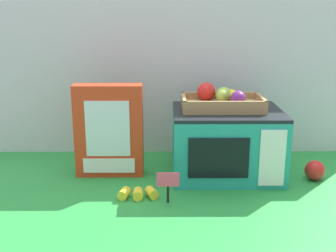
{
  "coord_description": "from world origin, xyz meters",
  "views": [
    {
      "loc": [
        -0.05,
        -1.43,
        0.59
      ],
      "look_at": [
        -0.04,
        0.01,
        0.18
      ],
      "focal_mm": 45.17,
      "sensor_mm": 36.0,
      "label": 1
    }
  ],
  "objects_px": {
    "toy_microwave": "(227,143)",
    "food_groups_crate": "(222,101)",
    "price_sign": "(168,183)",
    "loose_toy_apple": "(315,170)",
    "cookie_set_box": "(109,131)",
    "loose_toy_banana": "(138,193)"
  },
  "relations": [
    {
      "from": "loose_toy_apple",
      "to": "cookie_set_box",
      "type": "bearing_deg",
      "value": 175.46
    },
    {
      "from": "toy_microwave",
      "to": "loose_toy_apple",
      "type": "relative_size",
      "value": 5.39
    },
    {
      "from": "price_sign",
      "to": "loose_toy_apple",
      "type": "height_order",
      "value": "price_sign"
    },
    {
      "from": "food_groups_crate",
      "to": "price_sign",
      "type": "height_order",
      "value": "food_groups_crate"
    },
    {
      "from": "toy_microwave",
      "to": "loose_toy_apple",
      "type": "xyz_separation_m",
      "value": [
        0.31,
        -0.06,
        -0.08
      ]
    },
    {
      "from": "toy_microwave",
      "to": "price_sign",
      "type": "distance_m",
      "value": 0.32
    },
    {
      "from": "cookie_set_box",
      "to": "loose_toy_apple",
      "type": "bearing_deg",
      "value": -4.54
    },
    {
      "from": "cookie_set_box",
      "to": "loose_toy_banana",
      "type": "bearing_deg",
      "value": -61.08
    },
    {
      "from": "loose_toy_apple",
      "to": "food_groups_crate",
      "type": "bearing_deg",
      "value": 166.63
    },
    {
      "from": "food_groups_crate",
      "to": "cookie_set_box",
      "type": "relative_size",
      "value": 0.86
    },
    {
      "from": "toy_microwave",
      "to": "price_sign",
      "type": "xyz_separation_m",
      "value": [
        -0.21,
        -0.23,
        -0.05
      ]
    },
    {
      "from": "food_groups_crate",
      "to": "cookie_set_box",
      "type": "height_order",
      "value": "cookie_set_box"
    },
    {
      "from": "toy_microwave",
      "to": "food_groups_crate",
      "type": "bearing_deg",
      "value": 130.65
    },
    {
      "from": "toy_microwave",
      "to": "food_groups_crate",
      "type": "relative_size",
      "value": 1.34
    },
    {
      "from": "loose_toy_apple",
      "to": "loose_toy_banana",
      "type": "bearing_deg",
      "value": -166.62
    },
    {
      "from": "price_sign",
      "to": "loose_toy_apple",
      "type": "bearing_deg",
      "value": 19.02
    },
    {
      "from": "cookie_set_box",
      "to": "price_sign",
      "type": "xyz_separation_m",
      "value": [
        0.21,
        -0.24,
        -0.1
      ]
    },
    {
      "from": "price_sign",
      "to": "loose_toy_apple",
      "type": "xyz_separation_m",
      "value": [
        0.52,
        0.18,
        -0.03
      ]
    },
    {
      "from": "price_sign",
      "to": "toy_microwave",
      "type": "bearing_deg",
      "value": 47.85
    },
    {
      "from": "cookie_set_box",
      "to": "price_sign",
      "type": "height_order",
      "value": "cookie_set_box"
    },
    {
      "from": "food_groups_crate",
      "to": "cookie_set_box",
      "type": "distance_m",
      "value": 0.41
    },
    {
      "from": "toy_microwave",
      "to": "food_groups_crate",
      "type": "distance_m",
      "value": 0.15
    }
  ]
}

